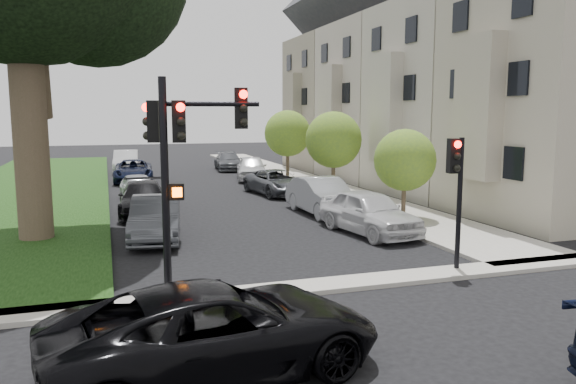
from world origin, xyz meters
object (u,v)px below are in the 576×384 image
object	(u,v)px
small_tree_a	(405,160)
car_parked_9	(126,161)
car_parked_1	(323,196)
car_parked_8	(133,171)
car_parked_2	(276,182)
car_cross_near	(217,330)
traffic_signal_main	(182,148)
car_parked_7	(138,188)
car_parked_4	(229,161)
car_parked_6	(143,199)
small_tree_c	(288,134)
small_tree_b	(334,140)
car_parked_5	(156,218)
car_parked_0	(369,212)
traffic_signal_secondary	(456,179)
car_parked_3	(252,168)

from	to	relation	value
small_tree_a	car_parked_9	xyz separation A→B (m)	(-9.86, 22.96, -1.65)
car_parked_1	car_parked_8	xyz separation A→B (m)	(-7.12, 14.26, -0.09)
small_tree_a	car_parked_2	bearing A→B (deg)	107.37
car_cross_near	car_parked_1	xyz separation A→B (m)	(7.10, 13.30, 0.02)
car_parked_1	car_parked_2	bearing A→B (deg)	89.16
traffic_signal_main	car_parked_7	world-z (taller)	traffic_signal_main
car_parked_4	car_parked_9	xyz separation A→B (m)	(-7.44, 0.86, 0.13)
car_parked_7	car_parked_1	bearing A→B (deg)	-43.90
car_parked_2	car_parked_4	size ratio (longest dim) A/B	1.02
traffic_signal_main	car_parked_1	world-z (taller)	traffic_signal_main
car_parked_6	small_tree_c	bearing A→B (deg)	50.19
car_parked_8	small_tree_b	bearing A→B (deg)	-40.93
car_parked_5	car_parked_0	bearing A→B (deg)	-2.85
small_tree_c	car_cross_near	size ratio (longest dim) A/B	0.81
small_tree_c	car_parked_5	size ratio (longest dim) A/B	0.99
car_parked_9	car_cross_near	bearing A→B (deg)	-85.92
small_tree_b	car_parked_7	world-z (taller)	small_tree_b
small_tree_a	car_parked_1	xyz separation A→B (m)	(-2.53, 2.39, -1.66)
car_cross_near	car_parked_8	distance (m)	27.56
traffic_signal_secondary	car_cross_near	world-z (taller)	traffic_signal_secondary
traffic_signal_secondary	car_parked_5	distance (m)	9.99
small_tree_c	car_parked_8	bearing A→B (deg)	170.53
car_parked_5	traffic_signal_main	bearing A→B (deg)	-81.32
car_parked_1	car_parked_5	xyz separation A→B (m)	(-7.19, -2.77, -0.04)
car_parked_4	car_parked_9	bearing A→B (deg)	178.62
small_tree_a	car_parked_1	bearing A→B (deg)	136.57
traffic_signal_secondary	car_parked_0	bearing A→B (deg)	89.57
small_tree_a	car_cross_near	size ratio (longest dim) A/B	0.66
car_parked_4	traffic_signal_secondary	bearing A→B (deg)	-84.80
small_tree_a	car_parked_2	distance (m)	9.21
car_parked_8	small_tree_c	bearing A→B (deg)	-6.33
small_tree_c	car_parked_2	bearing A→B (deg)	-112.82
small_tree_c	traffic_signal_secondary	distance (m)	22.12
small_tree_c	car_parked_7	size ratio (longest dim) A/B	1.13
car_parked_4	car_parked_6	xyz separation A→B (m)	(-7.40, -17.53, 0.03)
car_parked_1	car_parked_9	world-z (taller)	car_parked_9
small_tree_b	car_parked_4	world-z (taller)	small_tree_b
traffic_signal_secondary	car_parked_0	distance (m)	5.50
small_tree_a	car_parked_8	bearing A→B (deg)	120.09
small_tree_a	car_parked_9	distance (m)	25.05
car_parked_2	car_parked_5	xyz separation A→B (m)	(-7.02, -9.00, 0.09)
car_parked_3	car_parked_7	size ratio (longest dim) A/B	1.16
small_tree_c	traffic_signal_main	distance (m)	23.96
traffic_signal_main	car_parked_7	size ratio (longest dim) A/B	1.29
car_parked_2	traffic_signal_main	bearing A→B (deg)	-122.12
small_tree_b	car_parked_0	size ratio (longest dim) A/B	0.95
car_parked_5	car_parked_6	size ratio (longest dim) A/B	0.93
car_parked_3	car_parked_4	bearing A→B (deg)	102.17
small_tree_c	car_parked_9	bearing A→B (deg)	141.21
small_tree_b	car_parked_9	size ratio (longest dim) A/B	0.90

